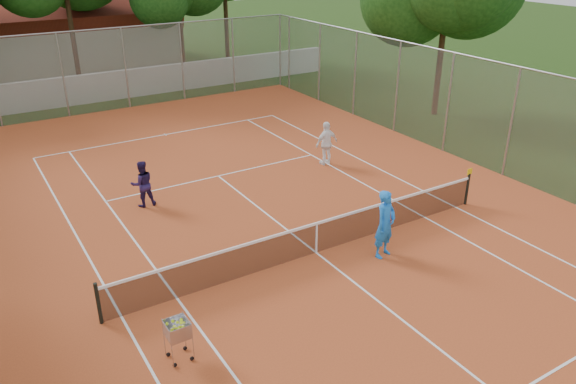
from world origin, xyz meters
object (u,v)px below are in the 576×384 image
clubhouse (39,34)px  ball_hopper (178,339)px  player_far_left (142,184)px  tennis_net (316,237)px  player_far_right (327,143)px  player_near (385,224)px

clubhouse → ball_hopper: bearing=-95.2°
player_far_left → ball_hopper: (-1.75, -7.50, -0.26)m
tennis_net → player_far_left: 6.26m
player_far_left → player_far_right: (7.16, -0.13, 0.07)m
player_near → tennis_net: bearing=129.6°
tennis_net → player_near: player_near is taller
tennis_net → player_near: (1.50, -1.07, 0.48)m
tennis_net → player_far_right: player_far_right is taller
tennis_net → player_far_left: bearing=119.6°
tennis_net → ball_hopper: bearing=-157.0°
ball_hopper → tennis_net: bearing=41.4°
tennis_net → clubhouse: 29.12m
clubhouse → player_far_right: (6.07, -23.69, -1.33)m
tennis_net → player_far_right: (4.07, 5.31, 0.36)m
clubhouse → player_far_left: bearing=-92.7°
player_near → player_far_left: 7.97m
clubhouse → player_near: clubhouse is taller
clubhouse → player_far_right: size_ratio=9.67×
player_far_right → ball_hopper: bearing=34.7°
player_near → ball_hopper: 6.44m
clubhouse → player_near: 30.30m
player_far_left → ball_hopper: 7.70m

